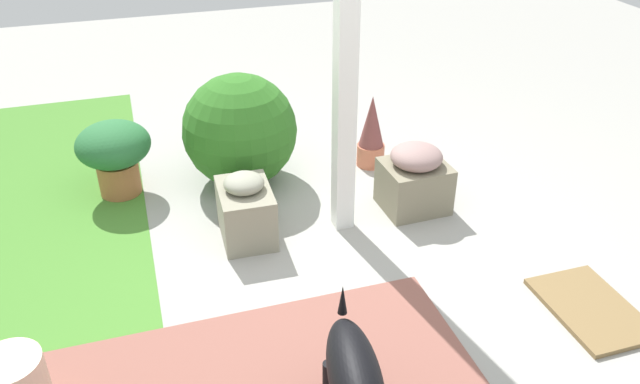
{
  "coord_description": "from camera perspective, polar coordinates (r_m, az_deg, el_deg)",
  "views": [
    {
      "loc": [
        -2.86,
        0.96,
        2.34
      ],
      "look_at": [
        0.26,
        -0.02,
        0.39
      ],
      "focal_mm": 35.62,
      "sensor_mm": 36.0,
      "label": 1
    }
  ],
  "objects": [
    {
      "name": "porch_pillar",
      "position": [
        3.7,
        2.34,
        12.63
      ],
      "size": [
        0.12,
        0.12,
        2.38
      ],
      "primitive_type": "cube",
      "color": "white",
      "rests_on": "ground"
    },
    {
      "name": "doormat",
      "position": [
        3.83,
        23.15,
        -9.59
      ],
      "size": [
        0.64,
        0.44,
        0.03
      ],
      "primitive_type": "cube",
      "rotation": [
        0.0,
        0.0,
        0.0
      ],
      "color": "olive",
      "rests_on": "ground"
    },
    {
      "name": "round_shrub",
      "position": [
        4.57,
        -7.21,
        5.51
      ],
      "size": [
        0.82,
        0.82,
        0.82
      ],
      "primitive_type": "sphere",
      "color": "#2D6A21",
      "rests_on": "ground"
    },
    {
      "name": "ground_plane",
      "position": [
        3.82,
        0.92,
        -7.03
      ],
      "size": [
        12.0,
        12.0,
        0.0
      ],
      "primitive_type": "plane",
      "color": "#A3A19A"
    },
    {
      "name": "terracotta_pot_broad",
      "position": [
        4.63,
        -17.99,
        3.5
      ],
      "size": [
        0.51,
        0.51,
        0.54
      ],
      "color": "#AD673C",
      "rests_on": "ground"
    },
    {
      "name": "stone_planter_nearest",
      "position": [
        4.33,
        8.49,
        1.21
      ],
      "size": [
        0.39,
        0.44,
        0.47
      ],
      "color": "gray",
      "rests_on": "ground"
    },
    {
      "name": "stone_planter_mid",
      "position": [
        4.02,
        -6.69,
        -1.57
      ],
      "size": [
        0.47,
        0.34,
        0.45
      ],
      "color": "gray",
      "rests_on": "ground"
    },
    {
      "name": "terracotta_pot_spiky",
      "position": [
        4.83,
        4.64,
        5.33
      ],
      "size": [
        0.21,
        0.21,
        0.57
      ],
      "color": "#C76B4F",
      "rests_on": "ground"
    }
  ]
}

